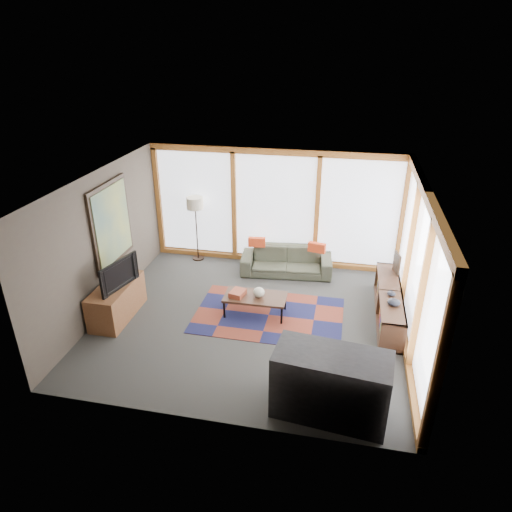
% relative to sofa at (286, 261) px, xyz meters
% --- Properties ---
extents(ground, '(5.50, 5.50, 0.00)m').
position_rel_sofa_xyz_m(ground, '(-0.35, -1.95, -0.28)').
color(ground, '#32322F').
rests_on(ground, ground).
extents(room_envelope, '(5.52, 5.02, 2.62)m').
position_rel_sofa_xyz_m(room_envelope, '(0.14, -1.39, 1.26)').
color(room_envelope, '#443933').
rests_on(room_envelope, ground).
extents(rug, '(2.71, 1.75, 0.01)m').
position_rel_sofa_xyz_m(rug, '(-0.07, -1.75, -0.28)').
color(rug, maroon).
rests_on(rug, ground).
extents(sofa, '(2.00, 0.94, 0.57)m').
position_rel_sofa_xyz_m(sofa, '(0.00, 0.00, 0.00)').
color(sofa, '#303325').
rests_on(sofa, ground).
extents(pillow_left, '(0.38, 0.15, 0.20)m').
position_rel_sofa_xyz_m(pillow_left, '(-0.66, 0.02, 0.38)').
color(pillow_left, red).
rests_on(pillow_left, sofa).
extents(pillow_right, '(0.38, 0.18, 0.20)m').
position_rel_sofa_xyz_m(pillow_right, '(0.64, -0.00, 0.38)').
color(pillow_right, red).
rests_on(pillow_right, sofa).
extents(floor_lamp, '(0.38, 0.38, 1.50)m').
position_rel_sofa_xyz_m(floor_lamp, '(-2.10, 0.28, 0.47)').
color(floor_lamp, '#322218').
rests_on(floor_lamp, ground).
extents(coffee_table, '(1.14, 0.58, 0.38)m').
position_rel_sofa_xyz_m(coffee_table, '(-0.33, -1.74, -0.09)').
color(coffee_table, black).
rests_on(coffee_table, ground).
extents(book_stack, '(0.30, 0.34, 0.10)m').
position_rel_sofa_xyz_m(book_stack, '(-0.65, -1.79, 0.15)').
color(book_stack, brown).
rests_on(book_stack, coffee_table).
extents(vase, '(0.26, 0.26, 0.18)m').
position_rel_sofa_xyz_m(vase, '(-0.26, -1.75, 0.19)').
color(vase, beige).
rests_on(vase, coffee_table).
extents(bookshelf, '(0.41, 2.24, 0.56)m').
position_rel_sofa_xyz_m(bookshelf, '(2.08, -1.36, -0.00)').
color(bookshelf, black).
rests_on(bookshelf, ground).
extents(bowl_a, '(0.26, 0.26, 0.11)m').
position_rel_sofa_xyz_m(bowl_a, '(2.09, -1.86, 0.33)').
color(bowl_a, black).
rests_on(bowl_a, bookshelf).
extents(bowl_b, '(0.17, 0.17, 0.07)m').
position_rel_sofa_xyz_m(bowl_b, '(2.07, -1.54, 0.31)').
color(bowl_b, black).
rests_on(bowl_b, bookshelf).
extents(shelf_picture, '(0.11, 0.31, 0.41)m').
position_rel_sofa_xyz_m(shelf_picture, '(2.21, -0.63, 0.48)').
color(shelf_picture, black).
rests_on(shelf_picture, bookshelf).
extents(tv_console, '(0.54, 1.30, 0.65)m').
position_rel_sofa_xyz_m(tv_console, '(-2.78, -2.33, 0.04)').
color(tv_console, brown).
rests_on(tv_console, ground).
extents(television, '(0.34, 0.93, 0.53)m').
position_rel_sofa_xyz_m(television, '(-2.71, -2.36, 0.63)').
color(television, black).
rests_on(television, tv_console).
extents(bar_counter, '(1.59, 0.88, 0.96)m').
position_rel_sofa_xyz_m(bar_counter, '(1.16, -3.96, 0.20)').
color(bar_counter, black).
rests_on(bar_counter, ground).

